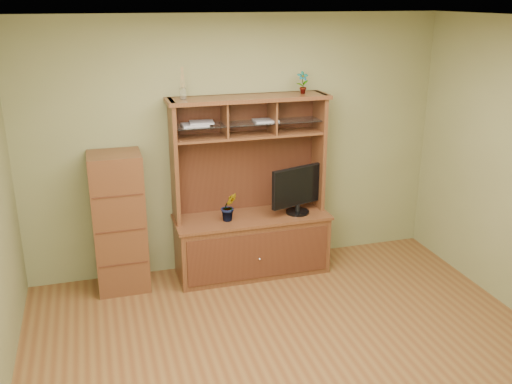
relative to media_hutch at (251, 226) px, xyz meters
name	(u,v)px	position (x,y,z in m)	size (l,w,h in m)	color
room	(305,209)	(-0.07, -1.73, 0.83)	(4.54, 4.04, 2.74)	brown
media_hutch	(251,226)	(0.00, 0.00, 0.00)	(1.66, 0.61, 1.90)	#462614
monitor	(298,189)	(0.49, -0.08, 0.40)	(0.63, 0.25, 0.51)	black
orchid_plant	(229,207)	(-0.26, -0.08, 0.28)	(0.17, 0.13, 0.30)	#2F6121
top_plant	(303,83)	(0.58, 0.08, 1.49)	(0.12, 0.08, 0.23)	#396E26
reed_diffuser	(183,87)	(-0.66, 0.08, 1.50)	(0.06, 0.06, 0.32)	silver
magazines	(220,123)	(-0.30, 0.08, 1.13)	(0.99, 0.20, 0.04)	#A9A9AE
side_cabinet	(119,222)	(-1.36, 0.02, 0.19)	(0.51, 0.46, 1.42)	#462614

